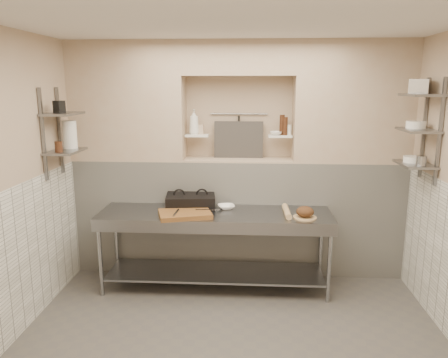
# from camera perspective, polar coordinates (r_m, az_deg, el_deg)

# --- Properties ---
(floor) EXTENTS (4.00, 3.90, 0.10)m
(floor) POSITION_cam_1_polar(r_m,az_deg,el_deg) (4.21, 0.94, -21.78)
(floor) COLOR #55504B
(floor) RESTS_ON ground
(ceiling) EXTENTS (4.00, 3.90, 0.10)m
(ceiling) POSITION_cam_1_polar(r_m,az_deg,el_deg) (3.53, 1.11, 21.16)
(ceiling) COLOR silver
(ceiling) RESTS_ON ground
(wall_back) EXTENTS (4.00, 0.10, 2.80)m
(wall_back) POSITION_cam_1_polar(r_m,az_deg,el_deg) (5.56, 1.95, 2.89)
(wall_back) COLOR tan
(wall_back) RESTS_ON ground
(wall_front) EXTENTS (4.00, 0.10, 2.80)m
(wall_front) POSITION_cam_1_polar(r_m,az_deg,el_deg) (1.74, -2.11, -18.97)
(wall_front) COLOR tan
(wall_front) RESTS_ON ground
(backwall_lower) EXTENTS (4.00, 0.40, 1.40)m
(backwall_lower) POSITION_cam_1_polar(r_m,az_deg,el_deg) (5.47, 1.82, -4.79)
(backwall_lower) COLOR white
(backwall_lower) RESTS_ON floor
(alcove_sill) EXTENTS (1.30, 0.40, 0.02)m
(alcove_sill) POSITION_cam_1_polar(r_m,az_deg,el_deg) (5.31, 1.87, 2.56)
(alcove_sill) COLOR tan
(alcove_sill) RESTS_ON backwall_lower
(backwall_pillar_left) EXTENTS (1.35, 0.40, 1.40)m
(backwall_pillar_left) POSITION_cam_1_polar(r_m,az_deg,el_deg) (5.44, -12.38, 9.83)
(backwall_pillar_left) COLOR tan
(backwall_pillar_left) RESTS_ON backwall_lower
(backwall_pillar_right) EXTENTS (1.35, 0.40, 1.40)m
(backwall_pillar_right) POSITION_cam_1_polar(r_m,az_deg,el_deg) (5.37, 16.42, 9.59)
(backwall_pillar_right) COLOR tan
(backwall_pillar_right) RESTS_ON backwall_lower
(backwall_header) EXTENTS (1.30, 0.40, 0.40)m
(backwall_header) POSITION_cam_1_polar(r_m,az_deg,el_deg) (5.24, 1.96, 15.48)
(backwall_header) COLOR tan
(backwall_header) RESTS_ON backwall_lower
(wainscot_left) EXTENTS (0.02, 3.90, 1.40)m
(wainscot_left) POSITION_cam_1_polar(r_m,az_deg,el_deg) (4.39, -26.43, -10.51)
(wainscot_left) COLOR white
(wainscot_left) RESTS_ON floor
(alcove_shelf_left) EXTENTS (0.28, 0.16, 0.02)m
(alcove_shelf_left) POSITION_cam_1_polar(r_m,az_deg,el_deg) (5.31, -3.54, 5.70)
(alcove_shelf_left) COLOR white
(alcove_shelf_left) RESTS_ON backwall_lower
(alcove_shelf_right) EXTENTS (0.28, 0.16, 0.02)m
(alcove_shelf_right) POSITION_cam_1_polar(r_m,az_deg,el_deg) (5.28, 7.35, 5.58)
(alcove_shelf_right) COLOR white
(alcove_shelf_right) RESTS_ON backwall_lower
(utensil_rail) EXTENTS (0.70, 0.02, 0.02)m
(utensil_rail) POSITION_cam_1_polar(r_m,az_deg,el_deg) (5.42, 1.96, 8.50)
(utensil_rail) COLOR gray
(utensil_rail) RESTS_ON wall_back
(hanging_steel) EXTENTS (0.02, 0.02, 0.30)m
(hanging_steel) POSITION_cam_1_polar(r_m,az_deg,el_deg) (5.41, 1.95, 6.69)
(hanging_steel) COLOR black
(hanging_steel) RESTS_ON utensil_rail
(splash_panel) EXTENTS (0.60, 0.08, 0.45)m
(splash_panel) POSITION_cam_1_polar(r_m,az_deg,el_deg) (5.38, 1.92, 5.15)
(splash_panel) COLOR #383330
(splash_panel) RESTS_ON alcove_sill
(shelf_rail_left_a) EXTENTS (0.03, 0.03, 0.95)m
(shelf_rail_left_a) POSITION_cam_1_polar(r_m,az_deg,el_deg) (5.21, -20.66, 5.93)
(shelf_rail_left_a) COLOR slate
(shelf_rail_left_a) RESTS_ON wall_left
(shelf_rail_left_b) EXTENTS (0.03, 0.03, 0.95)m
(shelf_rail_left_b) POSITION_cam_1_polar(r_m,az_deg,el_deg) (4.85, -22.56, 5.36)
(shelf_rail_left_b) COLOR slate
(shelf_rail_left_b) RESTS_ON wall_left
(wall_shelf_left_lower) EXTENTS (0.30, 0.50, 0.02)m
(wall_shelf_left_lower) POSITION_cam_1_polar(r_m,az_deg,el_deg) (5.00, -19.99, 3.43)
(wall_shelf_left_lower) COLOR slate
(wall_shelf_left_lower) RESTS_ON wall_left
(wall_shelf_left_upper) EXTENTS (0.30, 0.50, 0.03)m
(wall_shelf_left_upper) POSITION_cam_1_polar(r_m,az_deg,el_deg) (4.96, -20.33, 7.99)
(wall_shelf_left_upper) COLOR slate
(wall_shelf_left_upper) RESTS_ON wall_left
(shelf_rail_right_a) EXTENTS (0.03, 0.03, 1.05)m
(shelf_rail_right_a) POSITION_cam_1_polar(r_m,az_deg,el_deg) (5.09, 24.67, 6.03)
(shelf_rail_right_a) COLOR slate
(shelf_rail_right_a) RESTS_ON wall_right
(shelf_rail_right_b) EXTENTS (0.03, 0.03, 1.05)m
(shelf_rail_right_b) POSITION_cam_1_polar(r_m,az_deg,el_deg) (4.72, 26.38, 5.47)
(shelf_rail_right_b) COLOR slate
(shelf_rail_right_b) RESTS_ON wall_right
(wall_shelf_right_lower) EXTENTS (0.30, 0.50, 0.02)m
(wall_shelf_right_lower) POSITION_cam_1_polar(r_m,az_deg,el_deg) (4.90, 23.65, 1.78)
(wall_shelf_right_lower) COLOR slate
(wall_shelf_right_lower) RESTS_ON wall_right
(wall_shelf_right_mid) EXTENTS (0.30, 0.50, 0.02)m
(wall_shelf_right_mid) POSITION_cam_1_polar(r_m,az_deg,el_deg) (4.86, 24.01, 5.84)
(wall_shelf_right_mid) COLOR slate
(wall_shelf_right_mid) RESTS_ON wall_right
(wall_shelf_right_upper) EXTENTS (0.30, 0.50, 0.03)m
(wall_shelf_right_upper) POSITION_cam_1_polar(r_m,az_deg,el_deg) (4.84, 24.37, 9.96)
(wall_shelf_right_upper) COLOR slate
(wall_shelf_right_upper) RESTS_ON wall_right
(prep_table) EXTENTS (2.60, 0.70, 0.90)m
(prep_table) POSITION_cam_1_polar(r_m,az_deg,el_deg) (4.97, -1.19, -7.29)
(prep_table) COLOR gray
(prep_table) RESTS_ON floor
(panini_press) EXTENTS (0.60, 0.47, 0.15)m
(panini_press) POSITION_cam_1_polar(r_m,az_deg,el_deg) (5.10, -4.37, -2.88)
(panini_press) COLOR black
(panini_press) RESTS_ON prep_table
(cutting_board) EXTENTS (0.64, 0.53, 0.05)m
(cutting_board) POSITION_cam_1_polar(r_m,az_deg,el_deg) (4.78, -5.13, -4.56)
(cutting_board) COLOR brown
(cutting_board) RESTS_ON prep_table
(knife_blade) EXTENTS (0.27, 0.05, 0.01)m
(knife_blade) POSITION_cam_1_polar(r_m,az_deg,el_deg) (4.84, -2.12, -4.03)
(knife_blade) COLOR gray
(knife_blade) RESTS_ON cutting_board
(tongs) EXTENTS (0.03, 0.24, 0.02)m
(tongs) POSITION_cam_1_polar(r_m,az_deg,el_deg) (4.72, -6.29, -4.41)
(tongs) COLOR gray
(tongs) RESTS_ON cutting_board
(mixing_bowl) EXTENTS (0.24, 0.24, 0.05)m
(mixing_bowl) POSITION_cam_1_polar(r_m,az_deg,el_deg) (5.03, 0.29, -3.67)
(mixing_bowl) COLOR white
(mixing_bowl) RESTS_ON prep_table
(rolling_pin) EXTENTS (0.08, 0.44, 0.07)m
(rolling_pin) POSITION_cam_1_polar(r_m,az_deg,el_deg) (4.87, 8.20, -4.21)
(rolling_pin) COLOR tan
(rolling_pin) RESTS_ON prep_table
(bread_board) EXTENTS (0.25, 0.25, 0.01)m
(bread_board) POSITION_cam_1_polar(r_m,az_deg,el_deg) (4.78, 10.51, -4.95)
(bread_board) COLOR tan
(bread_board) RESTS_ON prep_table
(bread_loaf) EXTENTS (0.19, 0.19, 0.11)m
(bread_loaf) POSITION_cam_1_polar(r_m,az_deg,el_deg) (4.76, 10.54, -4.22)
(bread_loaf) COLOR #4C2D19
(bread_loaf) RESTS_ON bread_board
(bottle_soap) EXTENTS (0.14, 0.14, 0.30)m
(bottle_soap) POSITION_cam_1_polar(r_m,az_deg,el_deg) (5.30, -3.94, 7.45)
(bottle_soap) COLOR white
(bottle_soap) RESTS_ON alcove_shelf_left
(jar_alcove) EXTENTS (0.08, 0.08, 0.12)m
(jar_alcove) POSITION_cam_1_polar(r_m,az_deg,el_deg) (5.33, -3.11, 6.50)
(jar_alcove) COLOR tan
(jar_alcove) RESTS_ON alcove_shelf_left
(bowl_alcove) EXTENTS (0.16, 0.16, 0.04)m
(bowl_alcove) POSITION_cam_1_polar(r_m,az_deg,el_deg) (5.26, 6.78, 5.96)
(bowl_alcove) COLOR white
(bowl_alcove) RESTS_ON alcove_shelf_right
(condiment_a) EXTENTS (0.06, 0.06, 0.22)m
(condiment_a) POSITION_cam_1_polar(r_m,az_deg,el_deg) (5.26, 7.99, 6.86)
(condiment_a) COLOR #391E11
(condiment_a) RESTS_ON alcove_shelf_right
(condiment_b) EXTENTS (0.06, 0.06, 0.24)m
(condiment_b) POSITION_cam_1_polar(r_m,az_deg,el_deg) (5.29, 7.58, 7.03)
(condiment_b) COLOR #391E11
(condiment_b) RESTS_ON alcove_shelf_right
(condiment_c) EXTENTS (0.07, 0.07, 0.12)m
(condiment_c) POSITION_cam_1_polar(r_m,az_deg,el_deg) (5.30, 8.44, 6.38)
(condiment_c) COLOR white
(condiment_c) RESTS_ON alcove_shelf_right
(jug_left) EXTENTS (0.15, 0.15, 0.30)m
(jug_left) POSITION_cam_1_polar(r_m,az_deg,el_deg) (5.11, -19.50, 5.50)
(jug_left) COLOR white
(jug_left) RESTS_ON wall_shelf_left_lower
(jar_left) EXTENTS (0.08, 0.08, 0.12)m
(jar_left) POSITION_cam_1_polar(r_m,az_deg,el_deg) (4.85, -20.79, 3.95)
(jar_left) COLOR #391E11
(jar_left) RESTS_ON wall_shelf_left_lower
(box_left_upper) EXTENTS (0.12, 0.12, 0.13)m
(box_left_upper) POSITION_cam_1_polar(r_m,az_deg,el_deg) (4.89, -20.72, 8.81)
(box_left_upper) COLOR black
(box_left_upper) RESTS_ON wall_shelf_left_upper
(bowl_right) EXTENTS (0.20, 0.20, 0.06)m
(bowl_right) POSITION_cam_1_polar(r_m,az_deg,el_deg) (4.94, 23.50, 2.38)
(bowl_right) COLOR white
(bowl_right) RESTS_ON wall_shelf_right_lower
(canister_right) EXTENTS (0.10, 0.10, 0.10)m
(canister_right) POSITION_cam_1_polar(r_m,az_deg,el_deg) (4.74, 24.38, 2.17)
(canister_right) COLOR gray
(canister_right) RESTS_ON wall_shelf_right_lower
(bowl_right_mid) EXTENTS (0.20, 0.20, 0.07)m
(bowl_right_mid) POSITION_cam_1_polar(r_m,az_deg,el_deg) (4.92, 23.78, 6.50)
(bowl_right_mid) COLOR white
(bowl_right_mid) RESTS_ON wall_shelf_right_mid
(basket_right) EXTENTS (0.26, 0.28, 0.14)m
(basket_right) POSITION_cam_1_polar(r_m,az_deg,el_deg) (4.91, 24.15, 10.98)
(basket_right) COLOR gray
(basket_right) RESTS_ON wall_shelf_right_upper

